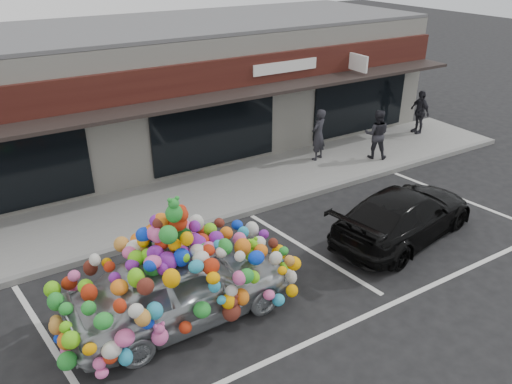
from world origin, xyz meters
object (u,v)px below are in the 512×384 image
pedestrian_b (377,134)px  pedestrian_c (420,112)px  black_sedan (404,214)px  toy_car (180,279)px  pedestrian_a (318,135)px

pedestrian_b → pedestrian_c: (3.15, 1.01, -0.01)m
black_sedan → pedestrian_c: (5.97, 4.99, 0.32)m
black_sedan → pedestrian_c: bearing=-61.2°
toy_car → pedestrian_c: (11.93, 4.92, 0.05)m
pedestrian_a → black_sedan: bearing=54.4°
toy_car → pedestrian_c: toy_car is taller
black_sedan → pedestrian_a: 5.02m
pedestrian_b → pedestrian_a: bearing=14.1°
toy_car → pedestrian_b: size_ratio=2.81×
toy_car → black_sedan: toy_car is taller
pedestrian_b → pedestrian_c: 3.31m
pedestrian_a → pedestrian_b: pedestrian_a is taller
toy_car → black_sedan: 5.96m
black_sedan → pedestrian_c: size_ratio=2.71×
pedestrian_b → pedestrian_c: bearing=-120.5°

